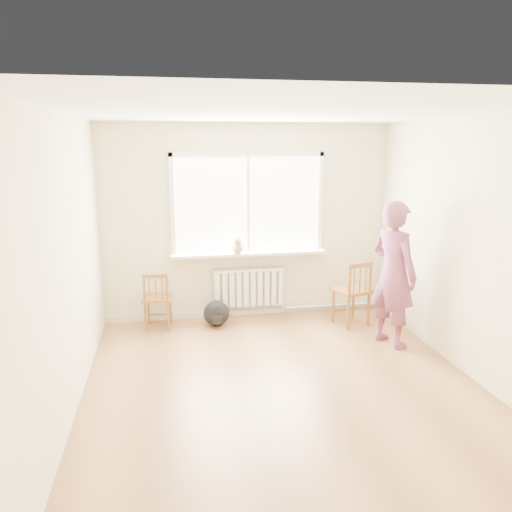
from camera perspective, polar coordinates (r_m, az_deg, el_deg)
name	(u,v)px	position (r m, az deg, el deg)	size (l,w,h in m)	color
floor	(284,387)	(5.26, 3.20, -14.71)	(4.50, 4.50, 0.00)	#A06B41
ceiling	(287,112)	(4.67, 3.62, 16.11)	(4.50, 4.50, 0.00)	white
back_wall	(248,222)	(6.96, -0.96, 3.87)	(4.00, 0.01, 2.70)	beige
window	(248,200)	(6.89, -0.94, 6.41)	(2.12, 0.05, 1.42)	white
windowsill	(249,253)	(6.93, -0.80, 0.30)	(2.15, 0.22, 0.04)	white
radiator	(249,287)	(7.07, -0.81, -3.55)	(1.00, 0.12, 0.55)	white
heating_pipe	(332,305)	(7.50, 8.66, -5.60)	(0.04, 0.04, 1.40)	silver
baseboard	(248,312)	(7.26, -0.90, -6.41)	(4.00, 0.03, 0.08)	beige
chair_left	(157,300)	(6.75, -11.22, -4.98)	(0.42, 0.41, 0.78)	brown
chair_right	(354,293)	(6.86, 11.10, -4.17)	(0.54, 0.53, 0.90)	brown
person	(393,274)	(6.22, 15.44, -2.01)	(0.65, 0.43, 1.78)	#C64268
cat	(237,246)	(6.79, -2.14, 1.16)	(0.20, 0.40, 0.27)	beige
backpack	(216,313)	(6.82, -4.55, -6.54)	(0.35, 0.26, 0.35)	black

